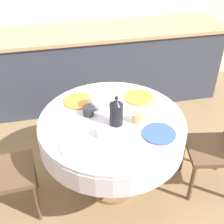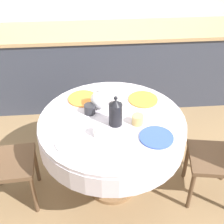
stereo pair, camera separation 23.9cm
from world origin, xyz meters
name	(u,v)px [view 1 (the left image)]	position (x,y,z in m)	size (l,w,h in m)	color
ground_plane	(112,186)	(0.00, 0.00, 0.00)	(12.00, 12.00, 0.00)	#8E704C
kitchen_counter	(87,67)	(0.00, 1.47, 0.47)	(3.24, 0.64, 0.93)	#383D4C
dining_table	(112,133)	(0.00, 0.00, 0.65)	(1.17, 1.17, 0.77)	olive
chair_left	(221,144)	(0.91, -0.15, 0.49)	(0.46, 0.46, 0.88)	brown
plate_near_left	(77,145)	(-0.30, -0.24, 0.78)	(0.25, 0.25, 0.01)	white
cup_near_left	(102,132)	(-0.11, -0.17, 0.81)	(0.09, 0.09, 0.08)	white
plate_near_right	(159,134)	(0.31, -0.24, 0.78)	(0.25, 0.25, 0.01)	#3856AD
cup_near_right	(138,118)	(0.19, -0.06, 0.81)	(0.09, 0.09, 0.08)	#DBB766
plate_far_left	(78,101)	(-0.23, 0.31, 0.78)	(0.25, 0.25, 0.01)	orange
cup_far_left	(88,111)	(-0.17, 0.11, 0.81)	(0.09, 0.09, 0.08)	#28282D
plate_far_right	(139,97)	(0.29, 0.26, 0.78)	(0.25, 0.25, 0.01)	orange
cup_far_right	(118,102)	(0.09, 0.18, 0.81)	(0.09, 0.09, 0.08)	white
coffee_carafe	(116,112)	(0.02, -0.05, 0.88)	(0.10, 0.10, 0.25)	black
teapot	(98,100)	(-0.08, 0.17, 0.86)	(0.20, 0.15, 0.19)	white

